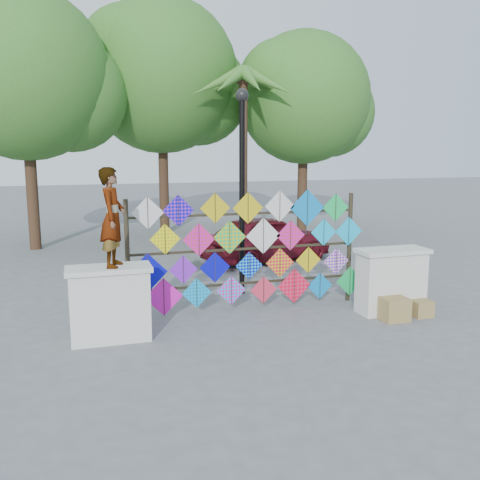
# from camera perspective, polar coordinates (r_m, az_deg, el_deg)

# --- Properties ---
(ground) EXTENTS (80.00, 80.00, 0.00)m
(ground) POSITION_cam_1_polar(r_m,az_deg,el_deg) (10.16, 1.94, -8.69)
(ground) COLOR gray
(ground) RESTS_ON ground
(parapet_left) EXTENTS (1.40, 0.65, 1.28)m
(parapet_left) POSITION_cam_1_polar(r_m,az_deg,el_deg) (9.29, -13.70, -6.57)
(parapet_left) COLOR silver
(parapet_left) RESTS_ON ground
(parapet_right) EXTENTS (1.40, 0.65, 1.28)m
(parapet_right) POSITION_cam_1_polar(r_m,az_deg,el_deg) (10.96, 15.82, -4.15)
(parapet_right) COLOR silver
(parapet_right) RESTS_ON ground
(kite_rack) EXTENTS (4.90, 0.24, 2.40)m
(kite_rack) POSITION_cam_1_polar(r_m,az_deg,el_deg) (10.54, 0.99, -1.13)
(kite_rack) COLOR black
(kite_rack) RESTS_ON ground
(tree_west) EXTENTS (5.85, 5.20, 8.01)m
(tree_west) POSITION_cam_1_polar(r_m,az_deg,el_deg) (18.31, -21.68, 15.92)
(tree_west) COLOR #4C2F20
(tree_west) RESTS_ON ground
(tree_mid) EXTENTS (6.30, 5.60, 8.61)m
(tree_mid) POSITION_cam_1_polar(r_m,az_deg,el_deg) (20.56, -8.11, 16.86)
(tree_mid) COLOR #4C2F20
(tree_mid) RESTS_ON ground
(tree_east) EXTENTS (5.40, 4.80, 7.42)m
(tree_east) POSITION_cam_1_polar(r_m,az_deg,el_deg) (20.45, 7.05, 14.70)
(tree_east) COLOR #4C2F20
(tree_east) RESTS_ON ground
(palm_tree) EXTENTS (3.62, 3.62, 5.83)m
(palm_tree) POSITION_cam_1_polar(r_m,az_deg,el_deg) (18.01, 0.36, 15.33)
(palm_tree) COLOR #4C2F20
(palm_tree) RESTS_ON ground
(vendor_woman) EXTENTS (0.55, 0.69, 1.64)m
(vendor_woman) POSITION_cam_1_polar(r_m,az_deg,el_deg) (9.00, -13.46, 2.36)
(vendor_woman) COLOR #99999E
(vendor_woman) RESTS_ON parapet_left
(sedan) EXTENTS (4.19, 2.60, 1.33)m
(sedan) POSITION_cam_1_polar(r_m,az_deg,el_deg) (15.33, 2.83, 0.21)
(sedan) COLOR maroon
(sedan) RESTS_ON ground
(lamppost) EXTENTS (0.28, 0.28, 4.46)m
(lamppost) POSITION_cam_1_polar(r_m,az_deg,el_deg) (11.64, 0.21, 7.19)
(lamppost) COLOR black
(lamppost) RESTS_ON ground
(cardboard_box_near) EXTENTS (0.49, 0.44, 0.44)m
(cardboard_box_near) POSITION_cam_1_polar(r_m,az_deg,el_deg) (10.58, 16.10, -7.09)
(cardboard_box_near) COLOR olive
(cardboard_box_near) RESTS_ON ground
(cardboard_box_far) EXTENTS (0.38, 0.35, 0.32)m
(cardboard_box_far) POSITION_cam_1_polar(r_m,az_deg,el_deg) (11.00, 18.77, -6.91)
(cardboard_box_far) COLOR olive
(cardboard_box_far) RESTS_ON ground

